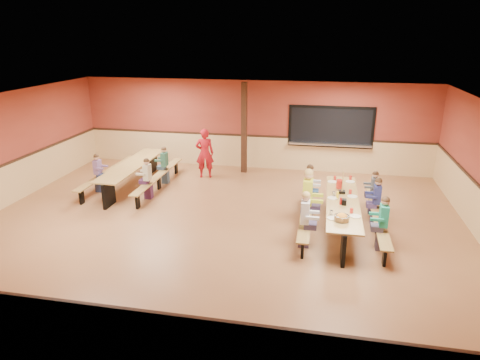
# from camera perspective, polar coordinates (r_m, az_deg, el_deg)

# --- Properties ---
(ground) EXTENTS (12.00, 12.00, 0.00)m
(ground) POSITION_cam_1_polar(r_m,az_deg,el_deg) (10.51, -2.86, -6.20)
(ground) COLOR brown
(ground) RESTS_ON ground
(room_envelope) EXTENTS (12.04, 10.04, 3.02)m
(room_envelope) POSITION_cam_1_polar(r_m,az_deg,el_deg) (10.24, -2.92, -2.71)
(room_envelope) COLOR brown
(room_envelope) RESTS_ON ground
(kitchen_pass_through) EXTENTS (2.78, 0.28, 1.38)m
(kitchen_pass_through) POSITION_cam_1_polar(r_m,az_deg,el_deg) (14.49, 12.00, 6.71)
(kitchen_pass_through) COLOR black
(kitchen_pass_through) RESTS_ON ground
(structural_post) EXTENTS (0.18, 0.18, 3.00)m
(structural_post) POSITION_cam_1_polar(r_m,az_deg,el_deg) (14.17, 0.55, 6.90)
(structural_post) COLOR black
(structural_post) RESTS_ON ground
(cafeteria_table_main) EXTENTS (1.91, 3.70, 0.74)m
(cafeteria_table_main) POSITION_cam_1_polar(r_m,az_deg,el_deg) (10.44, 13.44, -3.77)
(cafeteria_table_main) COLOR olive
(cafeteria_table_main) RESTS_ON ground
(cafeteria_table_second) EXTENTS (1.91, 3.70, 0.74)m
(cafeteria_table_second) POSITION_cam_1_polar(r_m,az_deg,el_deg) (13.35, -14.13, 1.22)
(cafeteria_table_second) COLOR olive
(cafeteria_table_second) RESTS_ON ground
(seated_child_white_left) EXTENTS (0.40, 0.32, 1.26)m
(seated_child_white_left) POSITION_cam_1_polar(r_m,az_deg,el_deg) (9.43, 8.64, -5.27)
(seated_child_white_left) COLOR silver
(seated_child_white_left) RESTS_ON ground
(seated_adult_yellow) EXTENTS (0.48, 0.40, 1.45)m
(seated_adult_yellow) POSITION_cam_1_polar(r_m,az_deg,el_deg) (10.34, 8.96, -2.51)
(seated_adult_yellow) COLOR gold
(seated_adult_yellow) RESTS_ON ground
(seated_child_grey_left) EXTENTS (0.38, 0.31, 1.24)m
(seated_child_grey_left) POSITION_cam_1_polar(r_m,az_deg,el_deg) (11.39, 9.19, -1.04)
(seated_child_grey_left) COLOR silver
(seated_child_grey_left) RESTS_ON ground
(seated_child_teal_right) EXTENTS (0.37, 0.30, 1.22)m
(seated_child_teal_right) POSITION_cam_1_polar(r_m,az_deg,el_deg) (9.69, 18.51, -5.56)
(seated_child_teal_right) COLOR #1C866A
(seated_child_teal_right) RESTS_ON ground
(seated_child_navy_right) EXTENTS (0.36, 0.29, 1.18)m
(seated_child_navy_right) POSITION_cam_1_polar(r_m,az_deg,el_deg) (10.91, 17.73, -2.78)
(seated_child_navy_right) COLOR navy
(seated_child_navy_right) RESTS_ON ground
(seated_child_char_right) EXTENTS (0.33, 0.27, 1.14)m
(seated_child_char_right) POSITION_cam_1_polar(r_m,az_deg,el_deg) (11.57, 17.38, -1.63)
(seated_child_char_right) COLOR #42474B
(seated_child_char_right) RESTS_ON ground
(seated_child_purple_sec) EXTENTS (0.33, 0.27, 1.14)m
(seated_child_purple_sec) POSITION_cam_1_polar(r_m,az_deg,el_deg) (13.24, -18.39, 0.85)
(seated_child_purple_sec) COLOR slate
(seated_child_purple_sec) RESTS_ON ground
(seated_child_green_sec) EXTENTS (0.34, 0.28, 1.15)m
(seated_child_green_sec) POSITION_cam_1_polar(r_m,az_deg,el_deg) (13.50, -10.00, 1.93)
(seated_child_green_sec) COLOR #2E6553
(seated_child_green_sec) RESTS_ON ground
(seated_child_tan_sec) EXTENTS (0.35, 0.28, 1.17)m
(seated_child_tan_sec) POSITION_cam_1_polar(r_m,az_deg,el_deg) (12.32, -12.21, 0.15)
(seated_child_tan_sec) COLOR #BFB797
(seated_child_tan_sec) RESTS_ON ground
(standing_woman) EXTENTS (0.67, 0.52, 1.61)m
(standing_woman) POSITION_cam_1_polar(r_m,az_deg,el_deg) (13.84, -4.73, 3.58)
(standing_woman) COLOR #A6131C
(standing_woman) RESTS_ON ground
(punch_pitcher) EXTENTS (0.16, 0.16, 0.22)m
(punch_pitcher) POSITION_cam_1_polar(r_m,az_deg,el_deg) (11.12, 13.10, -0.52)
(punch_pitcher) COLOR red
(punch_pitcher) RESTS_ON cafeteria_table_main
(chip_bowl) EXTENTS (0.32, 0.32, 0.15)m
(chip_bowl) POSITION_cam_1_polar(r_m,az_deg,el_deg) (9.24, 13.42, -4.89)
(chip_bowl) COLOR orange
(chip_bowl) RESTS_ON cafeteria_table_main
(napkin_dispenser) EXTENTS (0.10, 0.14, 0.13)m
(napkin_dispenser) POSITION_cam_1_polar(r_m,az_deg,el_deg) (10.10, 13.71, -2.87)
(napkin_dispenser) COLOR black
(napkin_dispenser) RESTS_ON cafeteria_table_main
(condiment_mustard) EXTENTS (0.06, 0.06, 0.17)m
(condiment_mustard) POSITION_cam_1_polar(r_m,az_deg,el_deg) (10.44, 12.88, -1.96)
(condiment_mustard) COLOR yellow
(condiment_mustard) RESTS_ON cafeteria_table_main
(condiment_ketchup) EXTENTS (0.06, 0.06, 0.17)m
(condiment_ketchup) POSITION_cam_1_polar(r_m,az_deg,el_deg) (10.09, 13.29, -2.73)
(condiment_ketchup) COLOR #B2140F
(condiment_ketchup) RESTS_ON cafeteria_table_main
(table_paddle) EXTENTS (0.16, 0.16, 0.56)m
(table_paddle) POSITION_cam_1_polar(r_m,az_deg,el_deg) (10.78, 13.47, -1.02)
(table_paddle) COLOR black
(table_paddle) RESTS_ON cafeteria_table_main
(place_settings) EXTENTS (0.65, 3.30, 0.11)m
(place_settings) POSITION_cam_1_polar(r_m,az_deg,el_deg) (10.34, 13.56, -2.39)
(place_settings) COLOR beige
(place_settings) RESTS_ON cafeteria_table_main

